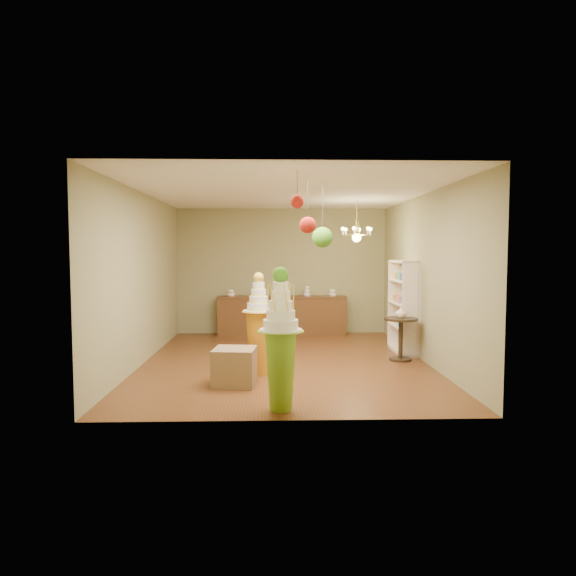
{
  "coord_description": "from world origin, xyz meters",
  "views": [
    {
      "loc": [
        -0.21,
        -9.1,
        1.96
      ],
      "look_at": [
        0.06,
        0.0,
        1.32
      ],
      "focal_mm": 32.0,
      "sensor_mm": 36.0,
      "label": 1
    }
  ],
  "objects_px": {
    "pedestal_green": "(281,351)",
    "pedestal_orange": "(259,334)",
    "round_table": "(401,333)",
    "sideboard": "(282,315)"
  },
  "relations": [
    {
      "from": "pedestal_green",
      "to": "round_table",
      "type": "bearing_deg",
      "value": 52.37
    },
    {
      "from": "pedestal_green",
      "to": "sideboard",
      "type": "height_order",
      "value": "pedestal_green"
    },
    {
      "from": "pedestal_orange",
      "to": "pedestal_green",
      "type": "bearing_deg",
      "value": -80.21
    },
    {
      "from": "pedestal_orange",
      "to": "round_table",
      "type": "bearing_deg",
      "value": 21.51
    },
    {
      "from": "pedestal_green",
      "to": "pedestal_orange",
      "type": "relative_size",
      "value": 1.09
    },
    {
      "from": "round_table",
      "to": "pedestal_green",
      "type": "bearing_deg",
      "value": -127.63
    },
    {
      "from": "pedestal_green",
      "to": "pedestal_orange",
      "type": "height_order",
      "value": "pedestal_green"
    },
    {
      "from": "round_table",
      "to": "pedestal_orange",
      "type": "bearing_deg",
      "value": -158.49
    },
    {
      "from": "sideboard",
      "to": "round_table",
      "type": "xyz_separation_m",
      "value": [
        2.1,
        -2.95,
        0.02
      ]
    },
    {
      "from": "pedestal_green",
      "to": "pedestal_orange",
      "type": "distance_m",
      "value": 1.9
    }
  ]
}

